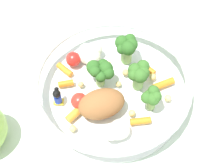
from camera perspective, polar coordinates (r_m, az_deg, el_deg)
ground_plane at (r=0.54m, az=0.04°, el=-1.82°), size 2.40×2.40×0.00m
food_container at (r=0.52m, az=-0.14°, el=-0.08°), size 0.24×0.24×0.06m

